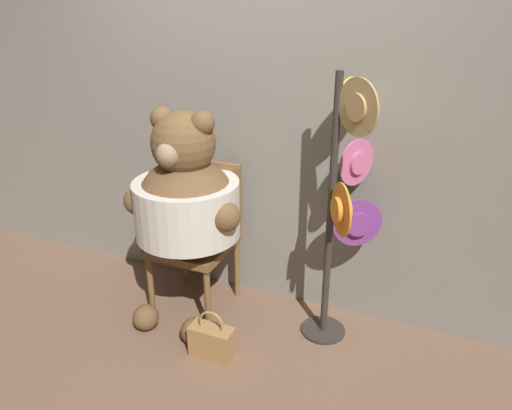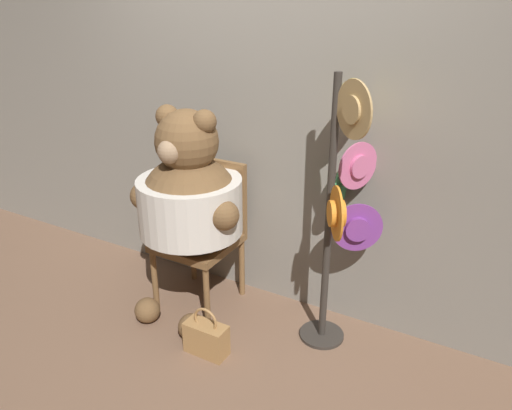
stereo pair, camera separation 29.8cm
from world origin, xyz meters
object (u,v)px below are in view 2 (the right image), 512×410
chair (204,228)px  teddy_bear (189,199)px  hat_display_rack (342,202)px  handbag_on_ground (206,338)px

chair → teddy_bear: (0.01, -0.17, 0.27)m
hat_display_rack → handbag_on_ground: size_ratio=5.18×
chair → hat_display_rack: hat_display_rack is taller
chair → handbag_on_ground: bearing=-55.8°
handbag_on_ground → chair: bearing=124.2°
chair → teddy_bear: 0.32m
chair → handbag_on_ground: chair is taller
teddy_bear → handbag_on_ground: 0.85m
hat_display_rack → handbag_on_ground: hat_display_rack is taller
chair → hat_display_rack: 1.04m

